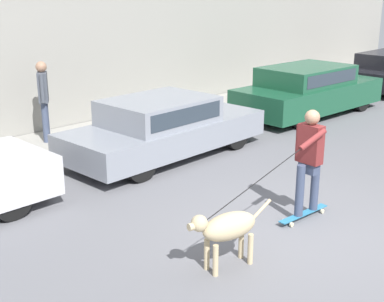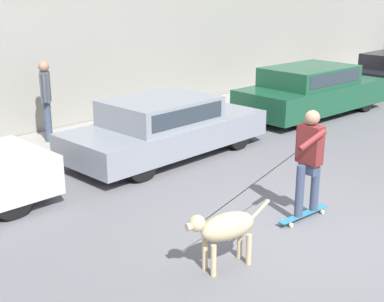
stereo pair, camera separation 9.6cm
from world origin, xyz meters
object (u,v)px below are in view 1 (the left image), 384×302
object	(u,v)px
dog	(227,228)
parked_car_1	(164,128)
skateboarder	(309,157)
pedestrian_with_bag	(44,97)
parked_car_2	(308,91)

from	to	relation	value
dog	parked_car_1	bearing A→B (deg)	-110.64
skateboarder	pedestrian_with_bag	world-z (taller)	pedestrian_with_bag
parked_car_2	skateboarder	world-z (taller)	skateboarder
parked_car_1	skateboarder	xyz separation A→B (m)	(-0.51, -3.76, 0.37)
dog	pedestrian_with_bag	distance (m)	6.31
parked_car_1	skateboarder	bearing A→B (deg)	-99.58
dog	parked_car_2	bearing A→B (deg)	-141.36
parked_car_1	skateboarder	size ratio (longest dim) A/B	1.56
dog	skateboarder	xyz separation A→B (m)	(1.95, 0.15, 0.42)
parked_car_2	skateboarder	xyz separation A→B (m)	(-5.69, -3.76, 0.32)
skateboarder	pedestrian_with_bag	distance (m)	6.10
dog	pedestrian_with_bag	world-z (taller)	pedestrian_with_bag
pedestrian_with_bag	parked_car_2	bearing A→B (deg)	13.39
parked_car_1	pedestrian_with_bag	size ratio (longest dim) A/B	2.57
parked_car_2	dog	bearing A→B (deg)	-150.80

